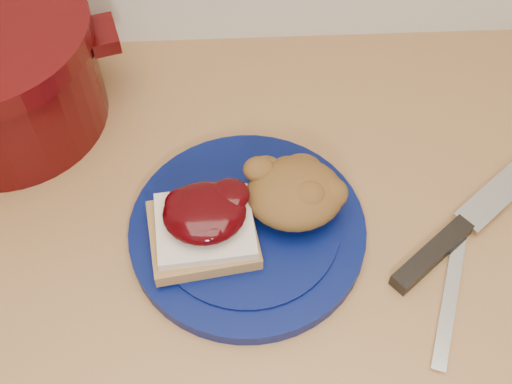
{
  "coord_description": "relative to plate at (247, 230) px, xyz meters",
  "views": [
    {
      "loc": [
        -0.03,
        1.13,
        1.49
      ],
      "look_at": [
        -0.01,
        1.51,
        0.95
      ],
      "focal_mm": 45.0,
      "sensor_mm": 36.0,
      "label": 1
    }
  ],
  "objects": [
    {
      "name": "chef_knife",
      "position": [
        0.22,
        -0.01,
        0.0
      ],
      "size": [
        0.24,
        0.21,
        0.02
      ],
      "rotation": [
        0.0,
        0.0,
        0.68
      ],
      "color": "black",
      "rests_on": "wood_countertop"
    },
    {
      "name": "plate",
      "position": [
        0.0,
        0.0,
        0.0
      ],
      "size": [
        0.26,
        0.26,
        0.02
      ],
      "primitive_type": "cylinder",
      "rotation": [
        0.0,
        0.0,
        0.04
      ],
      "color": "#040D41",
      "rests_on": "wood_countertop"
    },
    {
      "name": "sandwich",
      "position": [
        -0.04,
        -0.01,
        0.04
      ],
      "size": [
        0.12,
        0.11,
        0.05
      ],
      "rotation": [
        0.0,
        0.0,
        0.04
      ],
      "color": "olive",
      "rests_on": "plate"
    },
    {
      "name": "stuffing_mound",
      "position": [
        0.05,
        0.02,
        0.04
      ],
      "size": [
        0.11,
        0.09,
        0.05
      ],
      "primitive_type": "ellipsoid",
      "rotation": [
        0.0,
        0.0,
        0.04
      ],
      "color": "brown",
      "rests_on": "plate"
    },
    {
      "name": "butter_knife",
      "position": [
        0.2,
        -0.07,
        -0.0
      ],
      "size": [
        0.08,
        0.18,
        0.0
      ],
      "primitive_type": "cube",
      "rotation": [
        0.0,
        0.0,
        1.21
      ],
      "color": "silver",
      "rests_on": "wood_countertop"
    },
    {
      "name": "base_cabinet",
      "position": [
        0.02,
        0.01,
        -0.48
      ],
      "size": [
        4.0,
        0.6,
        0.86
      ],
      "primitive_type": "cube",
      "color": "beige",
      "rests_on": "floor"
    }
  ]
}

